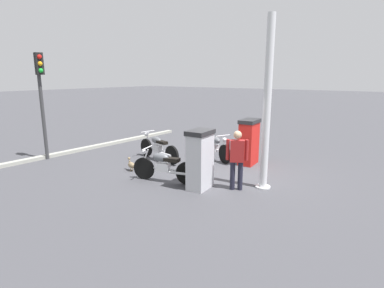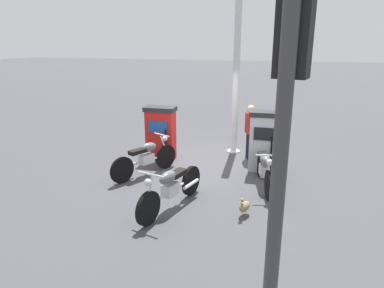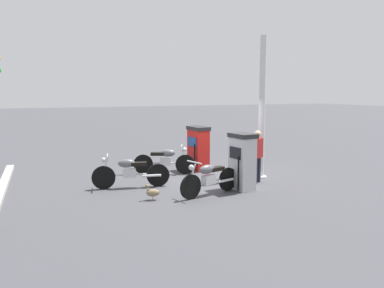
% 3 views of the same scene
% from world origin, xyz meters
% --- Properties ---
extents(ground_plane, '(120.00, 120.00, 0.00)m').
position_xyz_m(ground_plane, '(0.00, 0.00, 0.00)').
color(ground_plane, '#424247').
extents(fuel_pump_near, '(0.58, 0.90, 1.52)m').
position_xyz_m(fuel_pump_near, '(-0.28, -1.44, 0.77)').
color(fuel_pump_near, red).
rests_on(fuel_pump_near, ground).
extents(fuel_pump_far, '(0.58, 0.81, 1.57)m').
position_xyz_m(fuel_pump_far, '(-0.28, 1.44, 0.80)').
color(fuel_pump_far, silver).
rests_on(fuel_pump_far, ground).
extents(motorcycle_near_pump, '(1.88, 0.97, 0.96)m').
position_xyz_m(motorcycle_near_pump, '(0.99, -1.29, 0.48)').
color(motorcycle_near_pump, black).
rests_on(motorcycle_near_pump, ground).
extents(motorcycle_far_pump, '(1.91, 0.72, 0.96)m').
position_xyz_m(motorcycle_far_pump, '(0.83, 1.62, 0.47)').
color(motorcycle_far_pump, black).
rests_on(motorcycle_far_pump, ground).
extents(motorcycle_extra, '(2.15, 0.73, 0.96)m').
position_xyz_m(motorcycle_extra, '(2.52, 0.00, 0.46)').
color(motorcycle_extra, black).
rests_on(motorcycle_extra, ground).
extents(attendant_person, '(0.54, 0.35, 1.57)m').
position_xyz_m(attendant_person, '(-1.10, 0.95, 0.89)').
color(attendant_person, '#1E1E2D').
rests_on(attendant_person, ground).
extents(wandering_duck, '(0.41, 0.25, 0.42)m').
position_xyz_m(wandering_duck, '(2.33, 1.45, 0.20)').
color(wandering_duck, '#847051').
rests_on(wandering_duck, ground).
extents(roadside_traffic_light, '(0.39, 0.27, 3.68)m').
position_xyz_m(roadside_traffic_light, '(5.75, 2.27, 2.52)').
color(roadside_traffic_light, '#38383A').
rests_on(roadside_traffic_light, ground).
extents(canopy_support_pole, '(0.40, 0.40, 4.40)m').
position_xyz_m(canopy_support_pole, '(-1.61, 0.39, 2.13)').
color(canopy_support_pole, silver).
rests_on(canopy_support_pole, ground).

